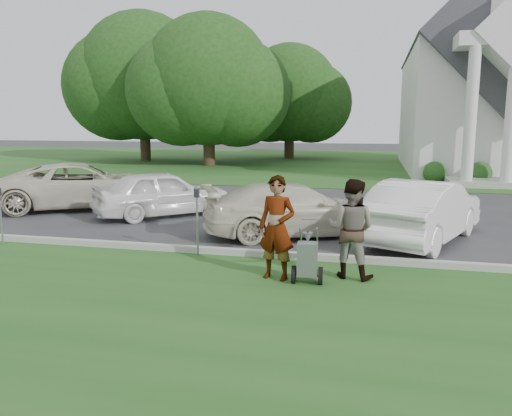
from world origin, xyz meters
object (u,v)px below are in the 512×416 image
(church, at_px, (489,69))
(parking_meter_far, at_px, (0,209))
(car_d, at_px, (423,211))
(tree_left, at_px, (208,87))
(car_c, at_px, (294,209))
(person_right, at_px, (351,229))
(parking_meter_near, at_px, (197,213))
(tree_back, at_px, (289,98))
(tree_far, at_px, (143,83))
(car_b, at_px, (163,193))
(striping_cart, at_px, (307,260))
(person_left, at_px, (277,229))
(car_a, at_px, (83,185))

(church, relative_size, parking_meter_far, 17.61)
(car_d, bearing_deg, tree_left, -34.95)
(car_c, relative_size, car_d, 1.02)
(parking_meter_far, bearing_deg, car_d, 15.69)
(person_right, bearing_deg, parking_meter_far, 9.39)
(church, height_order, parking_meter_near, church)
(church, bearing_deg, tree_left, -176.21)
(tree_back, bearing_deg, person_right, -78.31)
(parking_meter_near, bearing_deg, parking_meter_far, -178.10)
(parking_meter_far, distance_m, car_c, 6.95)
(tree_far, height_order, parking_meter_near, tree_far)
(tree_far, height_order, car_b, tree_far)
(tree_far, xyz_separation_m, striping_cart, (15.58, -25.97, -5.26))
(person_left, height_order, car_d, person_left)
(tree_left, distance_m, car_b, 18.57)
(striping_cart, bearing_deg, tree_far, 116.46)
(tree_left, height_order, car_d, tree_left)
(tree_left, relative_size, parking_meter_near, 7.18)
(striping_cart, relative_size, person_left, 0.59)
(person_left, bearing_deg, car_b, 142.77)
(car_a, bearing_deg, parking_meter_near, -161.29)
(tree_back, relative_size, parking_meter_far, 7.02)
(striping_cart, relative_size, parking_meter_near, 0.75)
(car_d, bearing_deg, striping_cart, 82.75)
(tree_left, distance_m, car_d, 22.92)
(church, relative_size, car_c, 5.25)
(tree_left, bearing_deg, striping_cart, -67.36)
(tree_far, distance_m, parking_meter_near, 28.30)
(car_d, bearing_deg, tree_back, -50.59)
(parking_meter_far, xyz_separation_m, car_a, (-1.09, 5.08, -0.11))
(person_right, relative_size, car_d, 0.40)
(church, relative_size, person_right, 13.24)
(church, height_order, tree_left, church)
(car_d, bearing_deg, church, -81.03)
(parking_meter_near, height_order, car_a, car_a)
(tree_left, xyz_separation_m, car_b, (4.42, -17.49, -4.41))
(striping_cart, height_order, car_d, car_d)
(person_right, xyz_separation_m, parking_meter_near, (-3.25, 0.78, 0.02))
(tree_left, distance_m, car_a, 17.33)
(tree_back, height_order, parking_meter_far, tree_back)
(person_right, height_order, car_d, person_right)
(car_d, bearing_deg, parking_meter_near, 51.04)
(church, distance_m, person_left, 25.75)
(church, distance_m, parking_meter_near, 25.36)
(tree_back, xyz_separation_m, car_a, (-2.78, -24.73, -3.97))
(person_right, distance_m, car_a, 10.73)
(tree_left, bearing_deg, church, 3.79)
(car_b, bearing_deg, tree_far, -16.52)
(car_d, bearing_deg, person_right, 88.23)
(parking_meter_near, distance_m, parking_meter_far, 4.75)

